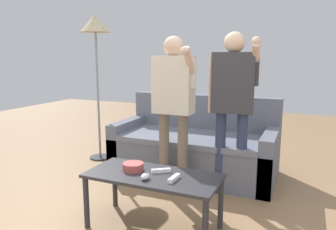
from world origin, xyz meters
The scene contains 10 objects.
ground_plane centered at (0.00, 0.00, 0.00)m, with size 12.00×12.00×0.00m, color #93704C.
couch centered at (-0.16, 1.30, 0.30)m, with size 1.83×0.91×0.89m.
coffee_table centered at (-0.06, -0.04, 0.39)m, with size 1.05×0.48×0.45m.
snack_bowl centered at (-0.25, -0.02, 0.48)m, with size 0.17×0.17×0.06m, color #B24C47.
game_remote_nunchuk centered at (-0.07, -0.16, 0.47)m, with size 0.06×0.09×0.05m.
floor_lamp centered at (-1.51, 1.29, 1.65)m, with size 0.38×0.38×1.87m.
player_center centered at (-0.19, 0.68, 0.97)m, with size 0.46×0.35×1.54m.
player_right centered at (0.35, 0.85, 0.99)m, with size 0.49×0.31×1.58m.
game_remote_wand_near centered at (-0.02, 0.02, 0.46)m, with size 0.15×0.12×0.03m.
game_remote_wand_far centered at (0.14, -0.09, 0.46)m, with size 0.04×0.15×0.03m.
Camera 1 is at (1.00, -2.18, 1.35)m, focal length 34.47 mm.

